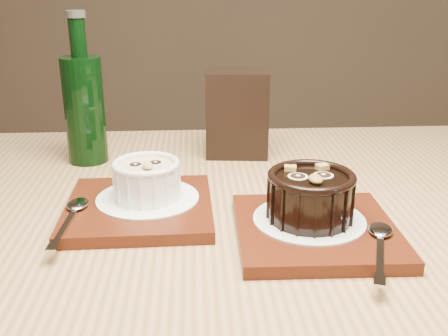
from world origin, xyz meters
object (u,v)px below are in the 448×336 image
object	(u,v)px
tray_left	(139,208)
tray_right	(315,230)
green_bottle	(84,106)
ramekin_dark	(311,194)
ramekin_white	(147,178)
table	(227,283)
condiment_stand	(238,114)

from	to	relation	value
tray_left	tray_right	xyz separation A→B (m)	(0.21, -0.05, 0.00)
tray_left	green_bottle	world-z (taller)	green_bottle
tray_left	ramekin_dark	bearing A→B (deg)	-11.57
ramekin_white	tray_right	bearing A→B (deg)	-37.35
tray_right	ramekin_dark	size ratio (longest dim) A/B	1.80
ramekin_white	ramekin_dark	distance (m)	0.21
ramekin_white	green_bottle	size ratio (longest dim) A/B	0.36
green_bottle	ramekin_white	bearing A→B (deg)	-55.07
table	tray_left	world-z (taller)	tray_left
tray_right	ramekin_white	bearing A→B (deg)	161.91
ramekin_white	tray_right	size ratio (longest dim) A/B	0.47
ramekin_white	ramekin_dark	world-z (taller)	ramekin_dark
tray_left	tray_right	size ratio (longest dim) A/B	1.00
table	tray_left	size ratio (longest dim) A/B	7.06
tray_left	table	bearing A→B (deg)	-7.11
ramekin_dark	table	bearing A→B (deg)	154.46
table	green_bottle	size ratio (longest dim) A/B	5.44
tray_left	tray_right	world-z (taller)	same
condiment_stand	table	bearing A→B (deg)	-92.09
tray_right	ramekin_dark	xyz separation A→B (m)	(-0.01, 0.01, 0.04)
condiment_stand	tray_right	bearing A→B (deg)	-71.95
tray_left	condiment_stand	distance (m)	0.27
tray_left	ramekin_white	distance (m)	0.04
table	tray_right	world-z (taller)	tray_right
tray_right	tray_left	bearing A→B (deg)	165.75
table	green_bottle	xyz separation A→B (m)	(-0.23, 0.21, 0.18)
ramekin_white	condiment_stand	distance (m)	0.25
table	ramekin_dark	xyz separation A→B (m)	(0.10, -0.03, 0.14)
condiment_stand	green_bottle	distance (m)	0.24
tray_right	condiment_stand	distance (m)	0.31
green_bottle	tray_right	bearing A→B (deg)	-36.95
ramekin_dark	condiment_stand	distance (m)	0.29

